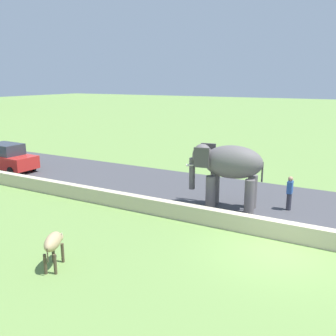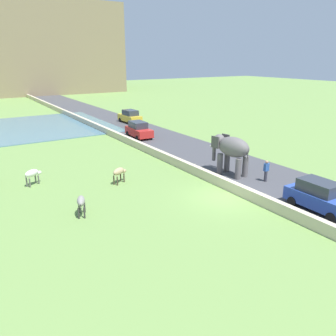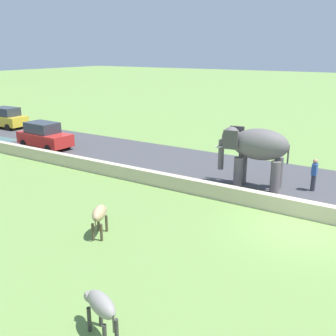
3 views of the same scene
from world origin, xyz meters
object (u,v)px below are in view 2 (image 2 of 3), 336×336
cow_white (32,174)px  cow_tan (119,172)px  person_beside_elephant (266,171)px  car_blue (320,196)px  cow_grey (81,202)px  car_red (139,130)px  elephant (231,149)px  car_yellow (130,117)px

cow_white → cow_tan: size_ratio=0.99×
person_beside_elephant → car_blue: size_ratio=0.40×
cow_grey → cow_white: (-1.28, 6.52, 0.00)m
person_beside_elephant → car_red: size_ratio=0.40×
car_red → elephant: bearing=-90.1°
elephant → cow_white: elephant is taller
car_red → cow_grey: car_red is taller
person_beside_elephant → cow_white: bearing=149.8°
car_red → cow_grey: (-11.94, -15.84, -0.06)m
cow_tan → car_yellow: bearing=61.9°
elephant → car_red: elephant is taller
elephant → car_red: bearing=89.9°
car_red → cow_tan: bearing=-123.1°
cow_white → car_yellow: bearing=47.6°
car_yellow → cow_white: car_yellow is taller
car_blue → car_yellow: size_ratio=0.99×
car_red → cow_tan: car_red is taller
person_beside_elephant → car_red: 17.63m
elephant → cow_white: 14.41m
cow_white → cow_tan: bearing=-28.5°
cow_grey → cow_white: 6.64m
cow_white → car_red: bearing=35.2°
car_yellow → cow_grey: 28.73m
cow_grey → person_beside_elephant: bearing=-7.8°
car_blue → cow_tan: size_ratio=2.91×
cow_grey → cow_white: same height
car_blue → person_beside_elephant: bearing=78.4°
car_red → cow_white: size_ratio=2.98×
car_yellow → car_red: bearing=-110.1°
car_yellow → cow_tan: 23.56m
car_yellow → elephant: bearing=-97.7°
cow_tan → elephant: bearing=-19.7°
cow_white → cow_tan: 6.01m
car_red → cow_white: bearing=-144.8°
elephant → car_blue: size_ratio=0.88×
cow_tan → cow_white: bearing=151.5°
cow_white → cow_tan: (5.29, -2.87, 0.00)m
elephant → car_blue: 7.73m
elephant → person_beside_elephant: size_ratio=2.18×
elephant → car_red: size_ratio=0.87×
cow_white → cow_tan: same height
cow_grey → cow_tan: bearing=42.3°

